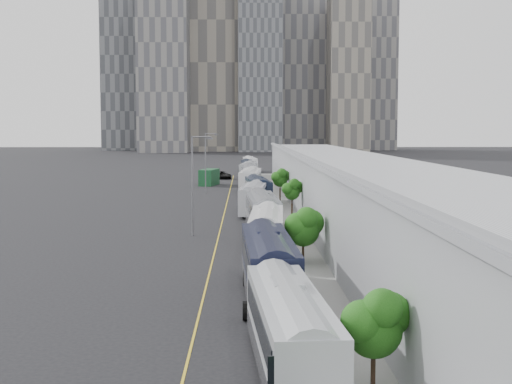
{
  "coord_description": "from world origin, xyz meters",
  "views": [
    {
      "loc": [
        0.99,
        -20.91,
        9.96
      ],
      "look_at": [
        2.23,
        58.94,
        3.0
      ],
      "focal_mm": 50.0,
      "sensor_mm": 36.0,
      "label": 1
    }
  ],
  "objects_px": {
    "street_lamp_near": "(194,179)",
    "shipping_container": "(209,177)",
    "bus_4": "(253,201)",
    "street_lamp_far": "(207,159)",
    "bus_5": "(258,193)",
    "bus_8": "(249,173)",
    "bus_2": "(267,235)",
    "bus_10": "(250,166)",
    "suv": "(222,175)",
    "bus_9": "(249,169)",
    "bus_0": "(289,340)",
    "bus_7": "(250,177)",
    "bus_3": "(263,216)",
    "bus_1": "(268,271)",
    "bus_6": "(250,183)"
  },
  "relations": [
    {
      "from": "bus_0",
      "to": "shipping_container",
      "type": "bearing_deg",
      "value": 91.05
    },
    {
      "from": "street_lamp_far",
      "to": "shipping_container",
      "type": "xyz_separation_m",
      "value": [
        -0.45,
        16.73,
        -3.99
      ]
    },
    {
      "from": "bus_9",
      "to": "suv",
      "type": "xyz_separation_m",
      "value": [
        -5.47,
        -7.96,
        -0.72
      ]
    },
    {
      "from": "bus_8",
      "to": "shipping_container",
      "type": "distance_m",
      "value": 12.88
    },
    {
      "from": "bus_0",
      "to": "bus_3",
      "type": "xyz_separation_m",
      "value": [
        -0.07,
        40.5,
        0.08
      ]
    },
    {
      "from": "bus_0",
      "to": "street_lamp_far",
      "type": "distance_m",
      "value": 84.46
    },
    {
      "from": "bus_10",
      "to": "shipping_container",
      "type": "relative_size",
      "value": 1.96
    },
    {
      "from": "street_lamp_far",
      "to": "shipping_container",
      "type": "bearing_deg",
      "value": 91.55
    },
    {
      "from": "bus_1",
      "to": "suv",
      "type": "distance_m",
      "value": 104.12
    },
    {
      "from": "bus_2",
      "to": "bus_10",
      "type": "height_order",
      "value": "bus_2"
    },
    {
      "from": "bus_6",
      "to": "bus_8",
      "type": "height_order",
      "value": "bus_6"
    },
    {
      "from": "bus_9",
      "to": "street_lamp_near",
      "type": "distance_m",
      "value": 86.82
    },
    {
      "from": "bus_6",
      "to": "suv",
      "type": "height_order",
      "value": "bus_6"
    },
    {
      "from": "bus_0",
      "to": "suv",
      "type": "xyz_separation_m",
      "value": [
        -6.42,
        117.43,
        -0.77
      ]
    },
    {
      "from": "street_lamp_far",
      "to": "bus_7",
      "type": "bearing_deg",
      "value": 62.87
    },
    {
      "from": "street_lamp_near",
      "to": "street_lamp_far",
      "type": "bearing_deg",
      "value": 91.59
    },
    {
      "from": "bus_5",
      "to": "bus_8",
      "type": "distance_m",
      "value": 43.8
    },
    {
      "from": "bus_5",
      "to": "street_lamp_far",
      "type": "distance_m",
      "value": 18.55
    },
    {
      "from": "bus_7",
      "to": "bus_0",
      "type": "bearing_deg",
      "value": -90.8
    },
    {
      "from": "bus_2",
      "to": "bus_7",
      "type": "bearing_deg",
      "value": 93.64
    },
    {
      "from": "bus_0",
      "to": "street_lamp_near",
      "type": "distance_m",
      "value": 39.58
    },
    {
      "from": "bus_4",
      "to": "shipping_container",
      "type": "bearing_deg",
      "value": 104.84
    },
    {
      "from": "bus_7",
      "to": "suv",
      "type": "xyz_separation_m",
      "value": [
        -5.49,
        20.02,
        -0.88
      ]
    },
    {
      "from": "street_lamp_near",
      "to": "shipping_container",
      "type": "xyz_separation_m",
      "value": [
        -1.71,
        61.89,
        -3.97
      ]
    },
    {
      "from": "bus_7",
      "to": "suv",
      "type": "height_order",
      "value": "bus_7"
    },
    {
      "from": "bus_6",
      "to": "bus_7",
      "type": "bearing_deg",
      "value": 94.21
    },
    {
      "from": "bus_7",
      "to": "street_lamp_near",
      "type": "distance_m",
      "value": 58.96
    },
    {
      "from": "bus_4",
      "to": "bus_0",
      "type": "bearing_deg",
      "value": -84.02
    },
    {
      "from": "bus_1",
      "to": "suv",
      "type": "height_order",
      "value": "bus_1"
    },
    {
      "from": "bus_8",
      "to": "street_lamp_far",
      "type": "height_order",
      "value": "street_lamp_far"
    },
    {
      "from": "bus_1",
      "to": "bus_3",
      "type": "bearing_deg",
      "value": 87.27
    },
    {
      "from": "bus_4",
      "to": "bus_2",
      "type": "bearing_deg",
      "value": -83.29
    },
    {
      "from": "suv",
      "to": "street_lamp_near",
      "type": "bearing_deg",
      "value": -110.52
    },
    {
      "from": "bus_2",
      "to": "bus_10",
      "type": "distance_m",
      "value": 112.35
    },
    {
      "from": "bus_1",
      "to": "street_lamp_far",
      "type": "height_order",
      "value": "street_lamp_far"
    },
    {
      "from": "street_lamp_far",
      "to": "bus_10",
      "type": "bearing_deg",
      "value": 82.71
    },
    {
      "from": "bus_4",
      "to": "bus_10",
      "type": "bearing_deg",
      "value": 95.06
    },
    {
      "from": "bus_0",
      "to": "street_lamp_far",
      "type": "xyz_separation_m",
      "value": [
        -7.8,
        84.01,
        3.88
      ]
    },
    {
      "from": "street_lamp_far",
      "to": "bus_1",
      "type": "bearing_deg",
      "value": -84.01
    },
    {
      "from": "bus_10",
      "to": "shipping_container",
      "type": "xyz_separation_m",
      "value": [
        -7.7,
        -39.97,
        -0.12
      ]
    },
    {
      "from": "bus_2",
      "to": "suv",
      "type": "bearing_deg",
      "value": 96.99
    },
    {
      "from": "bus_10",
      "to": "street_lamp_far",
      "type": "distance_m",
      "value": 57.29
    },
    {
      "from": "shipping_container",
      "to": "suv",
      "type": "height_order",
      "value": "shipping_container"
    },
    {
      "from": "bus_3",
      "to": "street_lamp_near",
      "type": "xyz_separation_m",
      "value": [
        -6.47,
        -1.65,
        3.77
      ]
    },
    {
      "from": "bus_1",
      "to": "shipping_container",
      "type": "height_order",
      "value": "bus_1"
    },
    {
      "from": "bus_8",
      "to": "bus_0",
      "type": "bearing_deg",
      "value": -84.33
    },
    {
      "from": "bus_4",
      "to": "street_lamp_far",
      "type": "height_order",
      "value": "street_lamp_far"
    },
    {
      "from": "bus_1",
      "to": "shipping_container",
      "type": "relative_size",
      "value": 2.08
    },
    {
      "from": "bus_0",
      "to": "bus_10",
      "type": "relative_size",
      "value": 1.0
    },
    {
      "from": "shipping_container",
      "to": "bus_4",
      "type": "bearing_deg",
      "value": -69.04
    }
  ]
}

